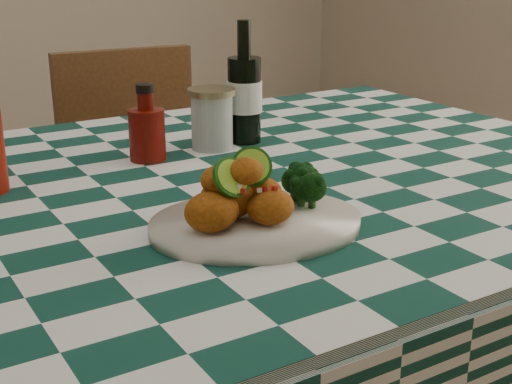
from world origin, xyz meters
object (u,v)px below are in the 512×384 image
plate (256,224)px  mason_jar (212,119)px  wooden_chair_right (151,216)px  beer_bottle (244,82)px  fried_chicken_pile (242,190)px  ketchup_bottle (146,122)px

plate → mason_jar: (0.15, 0.40, 0.05)m
mason_jar → wooden_chair_right: size_ratio=0.13×
mason_jar → wooden_chair_right: (0.10, 0.58, -0.40)m
plate → wooden_chair_right: bearing=75.6°
beer_bottle → mason_jar: bearing=-171.6°
mason_jar → beer_bottle: (0.08, 0.01, 0.06)m
fried_chicken_pile → mason_jar: (0.17, 0.40, -0.00)m
mason_jar → wooden_chair_right: 0.71m
fried_chicken_pile → ketchup_bottle: ketchup_bottle is taller
ketchup_bottle → plate: bearing=-91.5°
wooden_chair_right → mason_jar: bearing=-96.1°
plate → beer_bottle: (0.22, 0.41, 0.11)m
mason_jar → ketchup_bottle: bearing=-177.0°
mason_jar → beer_bottle: bearing=8.4°
ketchup_bottle → mason_jar: size_ratio=1.20×
beer_bottle → wooden_chair_right: bearing=87.3°
ketchup_bottle → beer_bottle: size_ratio=0.59×
ketchup_bottle → mason_jar: ketchup_bottle is taller
mason_jar → wooden_chair_right: mason_jar is taller
mason_jar → wooden_chair_right: bearing=79.7°
fried_chicken_pile → ketchup_bottle: size_ratio=0.99×
fried_chicken_pile → beer_bottle: bearing=59.1°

